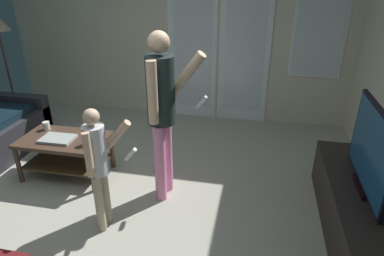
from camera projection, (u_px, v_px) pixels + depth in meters
The scene contains 11 objects.
ground_plane at pixel (112, 215), 3.23m from camera, with size 5.22×5.22×0.02m, color #A9A798.
wall_back_with_doors at pixel (183, 33), 4.94m from camera, with size 5.22×0.09×2.64m.
coffee_table at pixel (65, 148), 3.71m from camera, with size 0.93×0.56×0.46m.
tv_stand at pixel (356, 211), 2.91m from camera, with size 0.49×1.71×0.45m.
flat_screen_tv at pixel (371, 151), 2.66m from camera, with size 0.08×0.99×0.71m.
person_adult at pixel (162, 105), 3.10m from camera, with size 0.54×0.45×1.66m.
person_child at pixel (98, 160), 2.80m from camera, with size 0.40×0.31×1.14m.
laptop_closed at pixel (58, 139), 3.61m from camera, with size 0.35×0.24×0.03m, color #ABB5B0.
cup_near_edge at pixel (46, 126), 3.84m from camera, with size 0.08×0.08×0.09m, color white.
cup_by_laptop at pixel (88, 139), 3.50m from camera, with size 0.09×0.09×0.12m, color yellow.
tv_remote_black at pixel (94, 135), 3.71m from camera, with size 0.17×0.05×0.02m, color black.
Camera 1 is at (1.27, -2.36, 2.11)m, focal length 31.52 mm.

